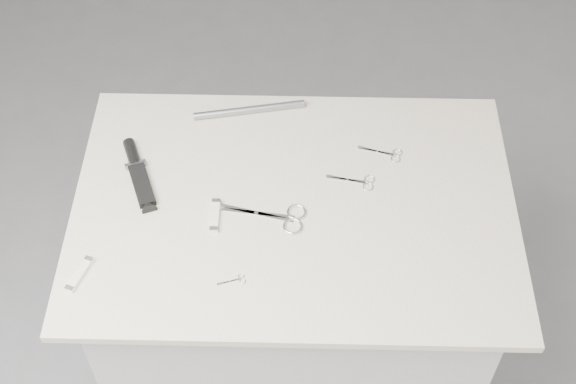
{
  "coord_description": "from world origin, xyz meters",
  "views": [
    {
      "loc": [
        0.01,
        -1.12,
        2.34
      ],
      "look_at": [
        -0.01,
        0.04,
        0.92
      ],
      "focal_mm": 50.0,
      "sensor_mm": 36.0,
      "label": 1
    }
  ],
  "objects_px": {
    "pocket_knife_b": "(80,274)",
    "metal_rail": "(249,110)",
    "embroidery_scissors_a": "(359,182)",
    "tiny_scissors": "(235,280)",
    "embroidery_scissors_b": "(387,154)",
    "sheathed_knife": "(137,170)",
    "large_shears": "(281,217)",
    "pocket_knife_a": "(215,216)",
    "plinth": "(293,312)"
  },
  "relations": [
    {
      "from": "embroidery_scissors_a",
      "to": "pocket_knife_a",
      "type": "distance_m",
      "value": 0.34
    },
    {
      "from": "large_shears",
      "to": "pocket_knife_b",
      "type": "bearing_deg",
      "value": -148.0
    },
    {
      "from": "pocket_knife_b",
      "to": "pocket_knife_a",
      "type": "bearing_deg",
      "value": -38.95
    },
    {
      "from": "tiny_scissors",
      "to": "pocket_knife_a",
      "type": "relative_size",
      "value": 0.69
    },
    {
      "from": "large_shears",
      "to": "embroidery_scissors_b",
      "type": "distance_m",
      "value": 0.32
    },
    {
      "from": "large_shears",
      "to": "embroidery_scissors_a",
      "type": "height_order",
      "value": "large_shears"
    },
    {
      "from": "plinth",
      "to": "sheathed_knife",
      "type": "xyz_separation_m",
      "value": [
        -0.37,
        0.09,
        0.48
      ]
    },
    {
      "from": "plinth",
      "to": "embroidery_scissors_b",
      "type": "height_order",
      "value": "embroidery_scissors_b"
    },
    {
      "from": "embroidery_scissors_b",
      "to": "sheathed_knife",
      "type": "bearing_deg",
      "value": -157.58
    },
    {
      "from": "sheathed_knife",
      "to": "pocket_knife_a",
      "type": "bearing_deg",
      "value": -144.27
    },
    {
      "from": "tiny_scissors",
      "to": "metal_rail",
      "type": "xyz_separation_m",
      "value": [
        0.0,
        0.5,
        0.01
      ]
    },
    {
      "from": "embroidery_scissors_b",
      "to": "pocket_knife_a",
      "type": "relative_size",
      "value": 1.19
    },
    {
      "from": "large_shears",
      "to": "embroidery_scissors_a",
      "type": "bearing_deg",
      "value": 42.02
    },
    {
      "from": "embroidery_scissors_b",
      "to": "sheathed_knife",
      "type": "xyz_separation_m",
      "value": [
        -0.58,
        -0.07,
        0.01
      ]
    },
    {
      "from": "embroidery_scissors_b",
      "to": "tiny_scissors",
      "type": "distance_m",
      "value": 0.5
    },
    {
      "from": "embroidery_scissors_a",
      "to": "plinth",
      "type": "bearing_deg",
      "value": -144.05
    },
    {
      "from": "embroidery_scissors_b",
      "to": "metal_rail",
      "type": "height_order",
      "value": "metal_rail"
    },
    {
      "from": "embroidery_scissors_b",
      "to": "tiny_scissors",
      "type": "bearing_deg",
      "value": -117.44
    },
    {
      "from": "pocket_knife_b",
      "to": "large_shears",
      "type": "bearing_deg",
      "value": -48.38
    },
    {
      "from": "plinth",
      "to": "embroidery_scissors_a",
      "type": "distance_m",
      "value": 0.5
    },
    {
      "from": "tiny_scissors",
      "to": "metal_rail",
      "type": "bearing_deg",
      "value": 72.14
    },
    {
      "from": "large_shears",
      "to": "metal_rail",
      "type": "relative_size",
      "value": 0.72
    },
    {
      "from": "sheathed_knife",
      "to": "tiny_scissors",
      "type": "bearing_deg",
      "value": -160.75
    },
    {
      "from": "embroidery_scissors_b",
      "to": "pocket_knife_a",
      "type": "xyz_separation_m",
      "value": [
        -0.39,
        -0.2,
        0.0
      ]
    },
    {
      "from": "pocket_knife_b",
      "to": "metal_rail",
      "type": "bearing_deg",
      "value": -13.65
    },
    {
      "from": "embroidery_scissors_b",
      "to": "pocket_knife_b",
      "type": "relative_size",
      "value": 1.17
    },
    {
      "from": "pocket_knife_a",
      "to": "metal_rail",
      "type": "height_order",
      "value": "metal_rail"
    },
    {
      "from": "tiny_scissors",
      "to": "metal_rail",
      "type": "relative_size",
      "value": 0.22
    },
    {
      "from": "embroidery_scissors_a",
      "to": "tiny_scissors",
      "type": "distance_m",
      "value": 0.38
    },
    {
      "from": "plinth",
      "to": "sheathed_knife",
      "type": "bearing_deg",
      "value": 166.66
    },
    {
      "from": "plinth",
      "to": "pocket_knife_a",
      "type": "distance_m",
      "value": 0.51
    },
    {
      "from": "embroidery_scissors_a",
      "to": "metal_rail",
      "type": "height_order",
      "value": "metal_rail"
    },
    {
      "from": "embroidery_scissors_b",
      "to": "plinth",
      "type": "bearing_deg",
      "value": -128.65
    },
    {
      "from": "plinth",
      "to": "pocket_knife_b",
      "type": "xyz_separation_m",
      "value": [
        -0.45,
        -0.2,
        0.48
      ]
    },
    {
      "from": "tiny_scissors",
      "to": "pocket_knife_b",
      "type": "xyz_separation_m",
      "value": [
        -0.33,
        0.01,
        0.0
      ]
    },
    {
      "from": "large_shears",
      "to": "pocket_knife_b",
      "type": "height_order",
      "value": "pocket_knife_b"
    },
    {
      "from": "tiny_scissors",
      "to": "pocket_knife_b",
      "type": "bearing_deg",
      "value": 161.63
    },
    {
      "from": "metal_rail",
      "to": "embroidery_scissors_a",
      "type": "bearing_deg",
      "value": -39.66
    },
    {
      "from": "embroidery_scissors_a",
      "to": "sheathed_knife",
      "type": "bearing_deg",
      "value": -171.17
    },
    {
      "from": "sheathed_knife",
      "to": "metal_rail",
      "type": "distance_m",
      "value": 0.32
    },
    {
      "from": "embroidery_scissors_b",
      "to": "metal_rail",
      "type": "distance_m",
      "value": 0.36
    },
    {
      "from": "embroidery_scissors_a",
      "to": "pocket_knife_a",
      "type": "xyz_separation_m",
      "value": [
        -0.32,
        -0.11,
        0.0
      ]
    },
    {
      "from": "pocket_knife_b",
      "to": "metal_rail",
      "type": "distance_m",
      "value": 0.59
    },
    {
      "from": "tiny_scissors",
      "to": "metal_rail",
      "type": "distance_m",
      "value": 0.5
    },
    {
      "from": "embroidery_scissors_a",
      "to": "embroidery_scissors_b",
      "type": "xyz_separation_m",
      "value": [
        0.07,
        0.09,
        -0.0
      ]
    },
    {
      "from": "embroidery_scissors_b",
      "to": "pocket_knife_a",
      "type": "distance_m",
      "value": 0.44
    },
    {
      "from": "sheathed_knife",
      "to": "pocket_knife_b",
      "type": "distance_m",
      "value": 0.3
    },
    {
      "from": "tiny_scissors",
      "to": "large_shears",
      "type": "bearing_deg",
      "value": 44.1
    },
    {
      "from": "large_shears",
      "to": "pocket_knife_a",
      "type": "bearing_deg",
      "value": -168.77
    },
    {
      "from": "large_shears",
      "to": "pocket_knife_a",
      "type": "distance_m",
      "value": 0.15
    }
  ]
}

